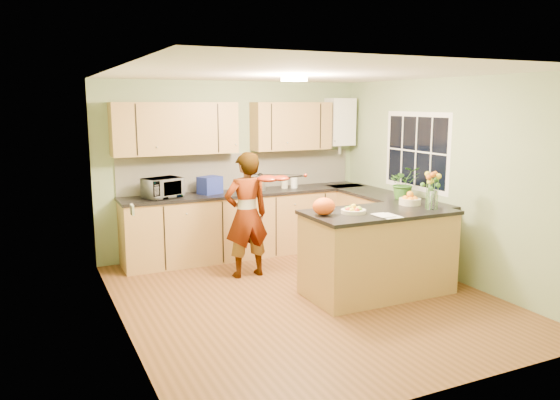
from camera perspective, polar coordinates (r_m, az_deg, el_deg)
name	(u,v)px	position (r m, az deg, el deg)	size (l,w,h in m)	color
floor	(305,298)	(6.32, 2.63, -10.18)	(4.50, 4.50, 0.00)	brown
ceiling	(307,73)	(5.94, 2.83, 13.08)	(4.00, 4.50, 0.02)	white
wall_back	(234,168)	(8.04, -4.82, 3.36)	(4.00, 0.02, 2.50)	#88A072
wall_front	(450,233)	(4.19, 17.32, -3.35)	(4.00, 0.02, 2.50)	#88A072
wall_left	(119,204)	(5.38, -16.46, -0.39)	(0.02, 4.50, 2.50)	#88A072
wall_right	(447,179)	(7.15, 17.03, 2.11)	(0.02, 4.50, 2.50)	#88A072
back_counter	(249,223)	(7.93, -3.30, -2.43)	(3.64, 0.62, 0.94)	#A37E41
right_counter	(385,228)	(7.75, 10.87, -2.89)	(0.62, 2.24, 0.94)	#A37E41
splashback	(241,171)	(8.07, -4.12, 3.04)	(3.60, 0.02, 0.52)	#EEE4CE
upper_cabinets	(226,127)	(7.77, -5.67, 7.55)	(3.20, 0.34, 0.70)	#A37E41
boiler	(340,122)	(8.59, 6.28, 8.10)	(0.40, 0.30, 0.86)	white
window_right	(416,151)	(7.57, 14.06, 4.96)	(0.01, 1.30, 1.05)	white
light_switch	(132,210)	(4.79, -15.19, -0.98)	(0.02, 0.09, 0.09)	white
ceiling_lamp	(294,78)	(6.20, 1.49, 12.61)	(0.30, 0.30, 0.07)	#FFEABF
peninsula_island	(378,252)	(6.43, 10.20, -5.37)	(1.71, 0.88, 0.98)	#A37E41
fruit_dish	(353,210)	(6.11, 7.68, -1.01)	(0.28, 0.28, 0.10)	beige
orange_bowl	(410,199)	(6.75, 13.42, 0.07)	(0.26, 0.26, 0.15)	beige
flower_vase	(433,182)	(6.49, 15.67, 1.82)	(0.26, 0.26, 0.47)	silver
orange_bag	(324,206)	(5.97, 4.61, -0.67)	(0.26, 0.22, 0.19)	#E95213
papers	(388,216)	(6.02, 11.22, -1.62)	(0.21, 0.29, 0.01)	silver
violinist	(246,215)	(6.89, -3.53, -1.57)	(0.58, 0.38, 1.60)	tan
violin	(268,179)	(6.68, -1.28, 2.25)	(0.63, 0.25, 0.13)	#500B05
microwave	(163,188)	(7.44, -12.16, 1.25)	(0.48, 0.33, 0.27)	white
blue_box	(210,185)	(7.67, -7.34, 1.56)	(0.30, 0.22, 0.24)	navy
kettle	(260,182)	(7.90, -2.07, 1.88)	(0.16, 0.16, 0.29)	silver
jar_cream	(284,183)	(8.10, 0.47, 1.77)	(0.10, 0.10, 0.15)	beige
jar_white	(294,183)	(8.12, 1.47, 1.81)	(0.10, 0.10, 0.15)	white
potted_plant	(404,183)	(7.33, 12.81, 1.76)	(0.39, 0.34, 0.44)	#377025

